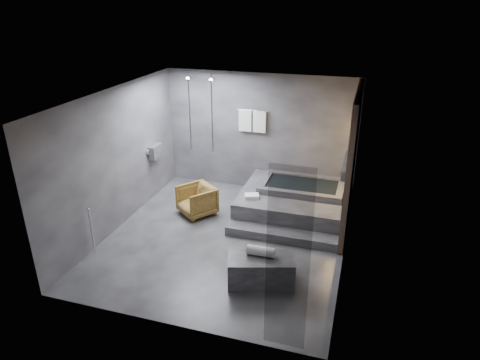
% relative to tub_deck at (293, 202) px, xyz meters
% --- Properties ---
extents(room, '(5.00, 5.04, 2.82)m').
position_rel_tub_deck_xyz_m(room, '(-0.65, -1.21, 1.48)').
color(room, '#2C2C2F').
rests_on(room, ground).
extents(tub_deck, '(2.20, 2.00, 0.50)m').
position_rel_tub_deck_xyz_m(tub_deck, '(0.00, 0.00, 0.00)').
color(tub_deck, '#313133').
rests_on(tub_deck, ground).
extents(tub_step, '(2.20, 0.36, 0.18)m').
position_rel_tub_deck_xyz_m(tub_step, '(0.00, -1.18, -0.16)').
color(tub_step, '#313133').
rests_on(tub_step, ground).
extents(concrete_bench, '(1.20, 0.88, 0.48)m').
position_rel_tub_deck_xyz_m(concrete_bench, '(-0.06, -2.58, -0.01)').
color(concrete_bench, '#2E2E30').
rests_on(concrete_bench, ground).
extents(driftwood_chair, '(0.98, 0.98, 0.64)m').
position_rel_tub_deck_xyz_m(driftwood_chair, '(-1.97, -0.67, 0.07)').
color(driftwood_chair, '#4D3513').
rests_on(driftwood_chair, ground).
extents(rolled_towel, '(0.46, 0.17, 0.16)m').
position_rel_tub_deck_xyz_m(rolled_towel, '(-0.07, -2.55, 0.31)').
color(rolled_towel, white).
rests_on(rolled_towel, concrete_bench).
extents(deck_towel, '(0.34, 0.30, 0.08)m').
position_rel_tub_deck_xyz_m(deck_towel, '(-0.78, -0.55, 0.29)').
color(deck_towel, white).
rests_on(deck_towel, tub_deck).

